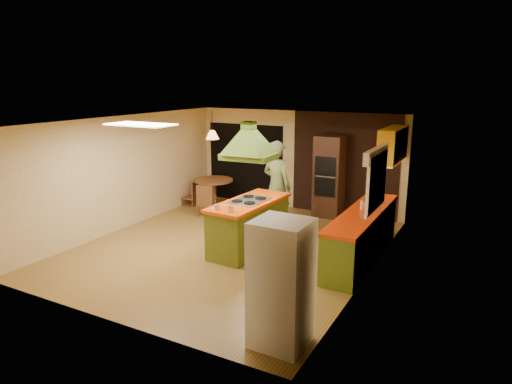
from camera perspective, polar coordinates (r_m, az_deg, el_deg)
The scene contains 21 objects.
ground at distance 9.19m, azimuth -3.09°, elevation -6.86°, with size 6.50×6.50×0.00m, color olive.
room_walls at distance 8.83m, azimuth -3.20°, elevation 0.75°, with size 5.50×6.50×6.50m.
ceiling_plane at distance 8.63m, azimuth -3.31°, elevation 8.86°, with size 6.50×6.50×0.00m, color silver.
brick_panel at distance 11.23m, azimuth 10.99°, elevation 3.36°, with size 2.64×0.03×2.50m, color #381E14.
nook_opening at distance 12.34m, azimuth -1.33°, elevation 3.61°, with size 2.20×0.03×2.10m, color black.
right_counter at distance 8.65m, azimuth 13.09°, elevation -5.31°, with size 0.62×3.05×0.92m.
upper_cabinets at distance 9.81m, azimuth 16.75°, elevation 5.67°, with size 0.34×1.40×0.70m, color yellow.
window_right at distance 8.07m, azimuth 14.90°, elevation 2.84°, with size 0.12×1.35×1.06m.
fluor_panel at distance 8.33m, azimuth -14.24°, elevation 8.18°, with size 1.20×0.60×0.03m, color white.
kitchen_island at distance 8.90m, azimuth -0.87°, elevation -4.14°, with size 0.91×2.02×1.00m.
range_hood at distance 8.52m, azimuth -0.92°, elevation 7.16°, with size 0.98×0.73×0.78m.
man at distance 9.94m, azimuth 2.62°, elevation 0.74°, with size 0.73×0.48×1.99m, color #535C30.
refrigerator at distance 5.72m, azimuth 3.16°, elevation -11.39°, with size 0.67×0.63×1.63m, color white.
wall_oven at distance 11.09m, azimuth 9.14°, elevation 1.92°, with size 0.66×0.61×1.97m.
dining_table at distance 11.84m, azimuth -5.33°, elevation 0.54°, with size 1.01×1.01×0.75m.
chair_left at distance 12.20m, azimuth -8.31°, elevation -0.15°, with size 0.35×0.35×0.65m, color brown, non-canonical shape.
chair_near at distance 11.22m, azimuth -6.07°, elevation -0.95°, with size 0.43×0.43×0.79m, color brown, non-canonical shape.
pendant_lamp at distance 11.60m, azimuth -5.48°, elevation 7.14°, with size 0.33×0.33×0.22m, color #FF9E3F.
canister_large at distance 9.09m, azimuth 14.03°, elevation -0.72°, with size 0.14×0.14×0.21m, color #FFF4CD.
canister_medium at distance 9.51m, azimuth 14.71°, elevation -0.13°, with size 0.15×0.15×0.21m, color #EEE6BF.
canister_small at distance 8.67m, azimuth 13.27°, elevation -1.58°, with size 0.12×0.12×0.15m, color #F7E6C7.
Camera 1 is at (4.49, -7.33, 3.26)m, focal length 32.00 mm.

